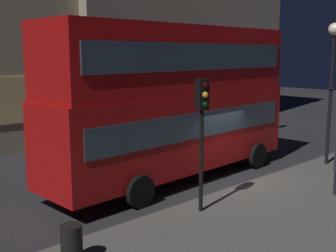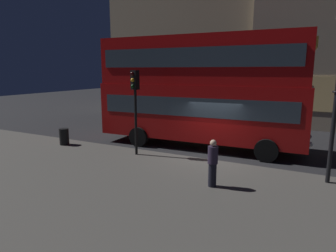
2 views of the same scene
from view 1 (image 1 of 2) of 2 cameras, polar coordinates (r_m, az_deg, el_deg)
name	(u,v)px [view 1 (image 1 of 2)]	position (r m, az deg, el deg)	size (l,w,h in m)	color
ground_plane	(231,182)	(15.88, 8.37, -7.47)	(80.00, 80.00, 0.00)	#232326
building_plain_facade	(152,9)	(30.93, -2.12, 15.33)	(16.90, 9.98, 15.35)	gray
double_decker_bus	(175,97)	(15.46, 0.91, 3.94)	(10.64, 3.15, 5.60)	#9E0C0C
traffic_light_near_kerb	(202,117)	(12.02, 4.58, 1.16)	(0.36, 0.39, 3.84)	black
traffic_light_far_side	(265,84)	(25.26, 12.84, 5.47)	(0.34, 0.37, 4.02)	black
street_lamp	(333,63)	(18.47, 21.14, 7.90)	(0.50, 0.50, 5.72)	black
litter_bin	(72,244)	(9.91, -12.76, -15.11)	(0.48, 0.48, 0.85)	black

